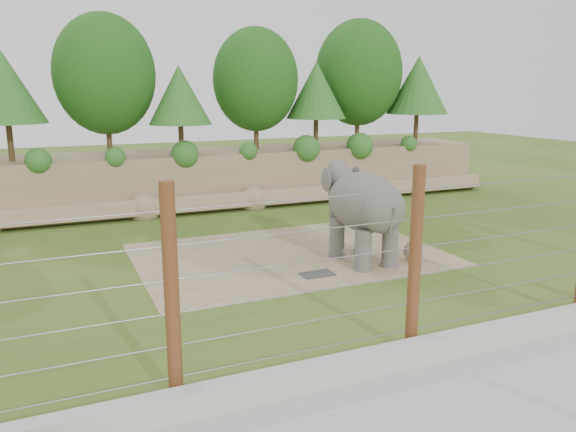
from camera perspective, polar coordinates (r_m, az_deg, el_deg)
name	(u,v)px	position (r m, az deg, el deg)	size (l,w,h in m)	color
ground	(316,285)	(16.09, 2.87, -7.02)	(90.00, 90.00, 0.00)	#385A19
back_embankment	(209,121)	(27.27, -7.99, 9.56)	(30.00, 5.52, 8.77)	#866E53
dirt_patch	(290,255)	(18.87, 0.18, -3.96)	(10.00, 7.00, 0.02)	#907956
drain_grate	(317,274)	(16.90, 3.01, -5.92)	(1.00, 0.60, 0.03)	#262628
elephant	(363,216)	(17.96, 7.67, 0.03)	(1.61, 3.75, 3.04)	#58544F
stone_ball	(414,251)	(18.52, 12.67, -3.50)	(0.67, 0.67, 0.67)	gray
retaining_wall	(425,350)	(12.08, 13.78, -13.11)	(26.00, 0.35, 0.50)	beige
walkway	(496,411)	(10.89, 20.38, -18.12)	(26.00, 4.00, 0.01)	beige
barrier_fence	(415,261)	(11.82, 12.76, -4.52)	(20.26, 0.26, 4.00)	#5C2717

